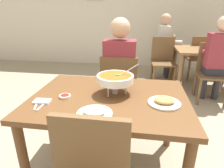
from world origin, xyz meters
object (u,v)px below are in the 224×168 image
object	(u,v)px
curry_bowl	(115,79)
sauce_dish	(65,96)
rice_plate	(94,112)
patron_bg_left	(165,42)
chair_bg_corner	(163,58)
appetizer_plate	(164,102)
dining_table_far	(204,56)
chair_diner_main	(119,87)
chair_bg_window	(199,55)
patron_bg_middle	(218,55)
chair_bg_left	(167,54)
dining_table_main	(109,108)
chair_bg_middle	(212,69)
diner_main	(120,67)

from	to	relation	value
curry_bowl	sauce_dish	bearing A→B (deg)	-159.67
rice_plate	patron_bg_left	xyz separation A→B (m)	(0.78, 3.11, -0.00)
sauce_dish	chair_bg_corner	bearing A→B (deg)	67.27
rice_plate	appetizer_plate	xyz separation A→B (m)	(0.47, 0.23, 0.00)
curry_bowl	dining_table_far	xyz separation A→B (m)	(1.32, 2.15, -0.26)
chair_diner_main	chair_bg_window	bearing A→B (deg)	54.18
chair_diner_main	patron_bg_middle	bearing A→B (deg)	32.99
sauce_dish	chair_bg_left	size ratio (longest dim) A/B	0.10
dining_table_main	appetizer_plate	bearing A→B (deg)	-9.42
rice_plate	appetizer_plate	size ratio (longest dim) A/B	1.00
dining_table_main	patron_bg_middle	size ratio (longest dim) A/B	0.95
rice_plate	chair_bg_middle	distance (m)	2.46
appetizer_plate	dining_table_main	bearing A→B (deg)	170.58
curry_bowl	chair_bg_corner	size ratio (longest dim) A/B	0.37
chair_diner_main	patron_bg_middle	distance (m)	1.65
rice_plate	dining_table_far	bearing A→B (deg)	60.80
diner_main	patron_bg_middle	distance (m)	1.62
appetizer_plate	chair_bg_middle	bearing A→B (deg)	62.56
diner_main	dining_table_far	size ratio (longest dim) A/B	1.31
chair_diner_main	dining_table_far	xyz separation A→B (m)	(1.36, 1.47, 0.09)
chair_diner_main	chair_bg_window	size ratio (longest dim) A/B	1.00
appetizer_plate	patron_bg_middle	size ratio (longest dim) A/B	0.18
sauce_dish	chair_bg_corner	distance (m)	2.61
diner_main	rice_plate	size ratio (longest dim) A/B	5.46
sauce_dish	dining_table_far	bearing A→B (deg)	53.34
dining_table_far	chair_bg_window	size ratio (longest dim) A/B	1.11
sauce_dish	patron_bg_middle	xyz separation A→B (m)	(1.72, 1.71, 0.01)
chair_diner_main	dining_table_far	world-z (taller)	chair_diner_main
diner_main	rice_plate	world-z (taller)	diner_main
dining_table_main	dining_table_far	size ratio (longest dim) A/B	1.25
dining_table_main	sauce_dish	bearing A→B (deg)	-168.02
diner_main	rice_plate	distance (m)	1.08
diner_main	chair_bg_corner	xyz separation A→B (m)	(0.66, 1.54, -0.24)
rice_plate	sauce_dish	bearing A→B (deg)	142.33
curry_bowl	chair_bg_window	xyz separation A→B (m)	(1.36, 2.62, -0.35)
sauce_dish	dining_table_far	world-z (taller)	sauce_dish
rice_plate	dining_table_far	size ratio (longest dim) A/B	0.24
chair_bg_left	patron_bg_left	bearing A→B (deg)	118.58
diner_main	sauce_dish	bearing A→B (deg)	-112.03
diner_main	dining_table_main	bearing A→B (deg)	-90.00
diner_main	curry_bowl	world-z (taller)	diner_main
chair_diner_main	diner_main	size ratio (longest dim) A/B	0.69
dining_table_main	dining_table_far	world-z (taller)	same
chair_bg_corner	appetizer_plate	bearing A→B (deg)	-95.58
rice_plate	dining_table_far	world-z (taller)	rice_plate
sauce_dish	chair_bg_middle	bearing A→B (deg)	46.46
rice_plate	chair_bg_corner	xyz separation A→B (m)	(0.71, 2.63, -0.24)
chair_diner_main	chair_bg_middle	bearing A→B (deg)	35.50
sauce_dish	patron_bg_left	xyz separation A→B (m)	(1.08, 2.88, 0.01)
chair_diner_main	diner_main	bearing A→B (deg)	90.00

